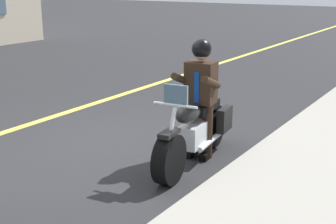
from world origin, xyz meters
name	(u,v)px	position (x,y,z in m)	size (l,w,h in m)	color
ground_plane	(116,145)	(0.00, 0.00, 0.00)	(80.00, 80.00, 0.00)	#28282B
lane_center_stripe	(31,124)	(0.00, -2.00, 0.01)	(60.00, 0.16, 0.01)	#E5DB4C
motorcycle_main	(195,131)	(-0.10, 1.37, 0.45)	(2.22, 0.78, 1.26)	black
rider_main	(200,89)	(-0.29, 1.34, 1.04)	(0.67, 0.61, 1.74)	black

